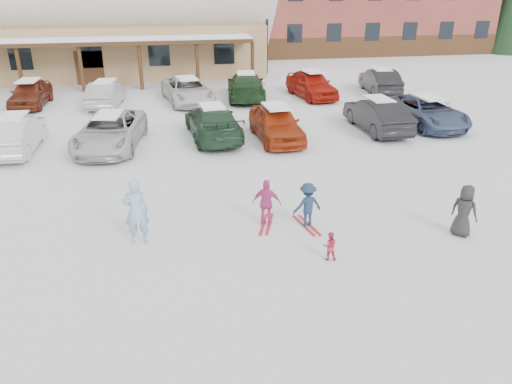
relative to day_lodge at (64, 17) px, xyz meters
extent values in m
plane|color=white|center=(9.00, -27.96, -3.94)|extent=(160.00, 160.00, 0.00)
cube|color=tan|center=(0.00, 0.04, -2.14)|extent=(28.00, 10.00, 3.60)
cube|color=#422814|center=(0.00, -6.16, -1.04)|extent=(25.20, 2.60, 0.25)
cube|color=maroon|center=(9.50, 10.04, 0.56)|extent=(7.00, 12.60, 9.00)
cube|color=#422814|center=(25.00, 3.08, -3.04)|extent=(24.00, 0.10, 1.80)
cylinder|color=black|center=(14.37, -3.08, -0.64)|extent=(0.16, 0.16, 6.60)
cylinder|color=black|center=(39.00, 4.04, -3.28)|extent=(0.60, 0.60, 1.32)
cylinder|color=black|center=(15.00, 16.04, -3.40)|extent=(0.60, 0.60, 1.08)
cylinder|color=black|center=(43.00, 18.04, -3.25)|extent=(0.60, 0.60, 1.38)
imported|color=#87ABC6|center=(5.92, -27.54, -3.00)|extent=(0.70, 0.47, 1.88)
imported|color=#C52B47|center=(10.80, -29.33, -3.55)|extent=(0.43, 0.37, 0.79)
imported|color=#192B46|center=(10.73, -27.41, -3.27)|extent=(0.95, 0.66, 1.35)
cube|color=red|center=(10.73, -27.41, -3.93)|extent=(0.47, 1.41, 0.03)
imported|color=#C43681|center=(9.58, -27.13, -3.23)|extent=(0.90, 0.59, 1.42)
cube|color=red|center=(9.58, -27.13, -3.93)|extent=(0.64, 1.39, 0.03)
imported|color=#262628|center=(14.87, -28.71, -3.19)|extent=(0.82, 0.88, 1.51)
imported|color=silver|center=(0.67, -18.77, -3.19)|extent=(1.61, 4.60, 1.51)
imported|color=silver|center=(4.48, -18.93, -3.22)|extent=(3.11, 5.50, 1.45)
imported|color=#203C27|center=(8.88, -18.37, -3.21)|extent=(2.46, 5.22, 1.47)
imported|color=#A33112|center=(11.61, -19.08, -3.18)|extent=(2.03, 4.57, 1.53)
imported|color=black|center=(16.58, -18.51, -3.18)|extent=(1.79, 4.70, 1.53)
imported|color=#3F4F6F|center=(19.27, -18.11, -3.24)|extent=(2.70, 5.23, 1.41)
imported|color=maroon|center=(-0.56, -10.58, -3.22)|extent=(1.88, 4.30, 1.44)
imported|color=#9A9B9F|center=(3.59, -11.32, -3.25)|extent=(1.97, 4.36, 1.39)
imported|color=silver|center=(8.12, -11.30, -3.24)|extent=(3.16, 5.40, 1.41)
imported|color=#1A3A1C|center=(11.56, -10.93, -3.18)|extent=(2.73, 5.45, 1.52)
imported|color=#AA190D|center=(15.47, -11.22, -3.16)|extent=(2.51, 4.83, 1.57)
imported|color=black|center=(19.99, -10.77, -3.21)|extent=(2.03, 4.62, 1.48)
camera|label=1|loc=(6.98, -39.99, 2.84)|focal=35.00mm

